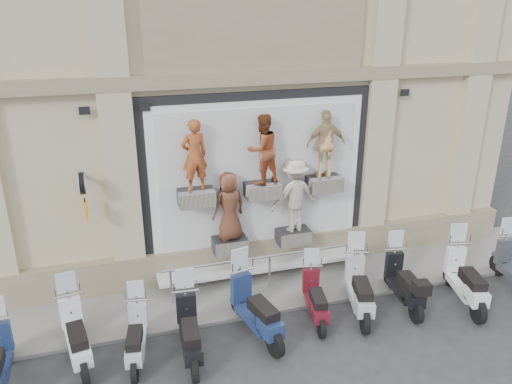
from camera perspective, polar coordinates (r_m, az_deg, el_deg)
ground at (r=10.55m, az=5.08°, el=-16.59°), size 90.00×90.00×0.00m
sidewalk at (r=12.15m, az=1.38°, el=-10.70°), size 16.00×2.20×0.08m
building at (r=15.08m, az=-4.54°, el=19.32°), size 14.00×8.60×12.00m
shop_vitrine at (r=11.71m, az=0.98°, el=0.72°), size 5.60×0.84×4.30m
guard_rail at (r=11.85m, az=1.55°, el=-9.19°), size 5.06×0.10×0.93m
clock_sign_bracket at (r=10.82m, az=-19.15°, el=0.24°), size 0.10×0.80×1.02m
scooter_b at (r=10.16m, az=-20.02°, el=-14.13°), size 0.89×2.01×1.58m
scooter_c at (r=9.95m, az=-13.62°, el=-14.88°), size 0.75×1.75×1.38m
scooter_d at (r=9.78m, az=-7.65°, el=-14.48°), size 0.68×1.94×1.55m
scooter_e at (r=10.21m, az=-0.05°, el=-12.18°), size 1.04×2.14×1.67m
scooter_f at (r=10.82m, az=6.85°, el=-11.10°), size 0.83×1.79×1.41m
scooter_g at (r=11.13m, az=11.81°, el=-9.75°), size 1.15×2.10×1.64m
scooter_h at (r=11.67m, az=16.64°, el=-8.96°), size 0.81×1.96×1.54m
scooter_i at (r=12.15m, az=22.97°, el=-8.23°), size 1.09×2.14×1.67m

